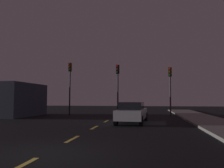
# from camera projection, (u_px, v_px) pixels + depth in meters

# --- Properties ---
(ground_plane) EXTENTS (80.00, 80.00, 0.00)m
(ground_plane) POSITION_uv_depth(u_px,v_px,m) (97.00, 126.00, 13.56)
(ground_plane) COLOR black
(lane_stripe_nearest) EXTENTS (0.16, 1.60, 0.01)m
(lane_stripe_nearest) POSITION_uv_depth(u_px,v_px,m) (21.00, 166.00, 5.48)
(lane_stripe_nearest) COLOR #EACC4C
(lane_stripe_nearest) RESTS_ON ground_plane
(lane_stripe_second) EXTENTS (0.16, 1.60, 0.01)m
(lane_stripe_second) POSITION_uv_depth(u_px,v_px,m) (72.00, 139.00, 9.22)
(lane_stripe_second) COLOR #EACC4C
(lane_stripe_second) RESTS_ON ground_plane
(lane_stripe_third) EXTENTS (0.16, 1.60, 0.01)m
(lane_stripe_third) POSITION_uv_depth(u_px,v_px,m) (94.00, 127.00, 12.97)
(lane_stripe_third) COLOR #EACC4C
(lane_stripe_third) RESTS_ON ground_plane
(lane_stripe_fourth) EXTENTS (0.16, 1.60, 0.01)m
(lane_stripe_fourth) POSITION_uv_depth(u_px,v_px,m) (106.00, 121.00, 16.71)
(lane_stripe_fourth) COLOR #EACC4C
(lane_stripe_fourth) RESTS_ON ground_plane
(traffic_signal_left) EXTENTS (0.32, 0.38, 5.48)m
(traffic_signal_left) POSITION_uv_depth(u_px,v_px,m) (70.00, 79.00, 23.05)
(traffic_signal_left) COLOR black
(traffic_signal_left) RESTS_ON ground_plane
(traffic_signal_center) EXTENTS (0.32, 0.38, 5.14)m
(traffic_signal_center) POSITION_uv_depth(u_px,v_px,m) (118.00, 80.00, 22.21)
(traffic_signal_center) COLOR black
(traffic_signal_center) RESTS_ON ground_plane
(traffic_signal_right) EXTENTS (0.32, 0.38, 4.76)m
(traffic_signal_right) POSITION_uv_depth(u_px,v_px,m) (170.00, 82.00, 21.36)
(traffic_signal_right) COLOR #2D2D30
(traffic_signal_right) RESTS_ON ground_plane
(car_stopped_ahead) EXTENTS (2.11, 4.58, 1.47)m
(car_stopped_ahead) POSITION_uv_depth(u_px,v_px,m) (132.00, 112.00, 15.38)
(car_stopped_ahead) COLOR silver
(car_stopped_ahead) RESTS_ON ground_plane
(storefront_left) EXTENTS (4.34, 6.16, 3.22)m
(storefront_left) POSITION_uv_depth(u_px,v_px,m) (13.00, 100.00, 21.88)
(storefront_left) COLOR #333847
(storefront_left) RESTS_ON ground_plane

